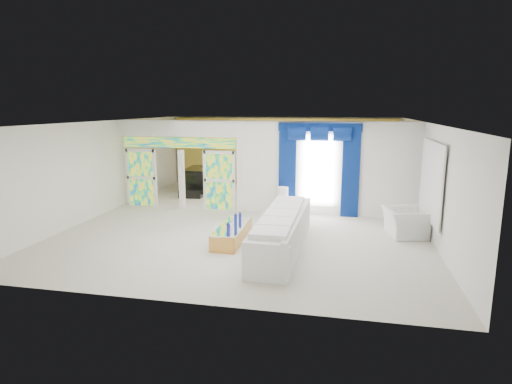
% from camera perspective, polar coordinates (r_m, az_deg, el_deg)
% --- Properties ---
extents(floor, '(12.00, 12.00, 0.00)m').
position_cam_1_polar(floor, '(13.44, -0.21, -3.57)').
color(floor, '#B7AF9E').
rests_on(floor, ground).
extents(dividing_wall, '(5.70, 0.18, 3.00)m').
position_cam_1_polar(dividing_wall, '(13.86, 9.40, 3.06)').
color(dividing_wall, white).
rests_on(dividing_wall, ground).
extents(dividing_header, '(4.30, 0.18, 0.55)m').
position_cam_1_polar(dividing_header, '(14.81, -10.36, 8.32)').
color(dividing_header, white).
rests_on(dividing_header, dividing_wall).
extents(stained_panel_left, '(0.95, 0.04, 2.00)m').
position_cam_1_polar(stained_panel_left, '(15.57, -15.00, 1.87)').
color(stained_panel_left, '#994C3F').
rests_on(stained_panel_left, ground).
extents(stained_panel_right, '(0.95, 0.04, 2.00)m').
position_cam_1_polar(stained_panel_right, '(14.52, -4.90, 1.55)').
color(stained_panel_right, '#994C3F').
rests_on(stained_panel_right, ground).
extents(stained_transom, '(4.00, 0.05, 0.35)m').
position_cam_1_polar(stained_transom, '(14.84, -10.29, 6.49)').
color(stained_transom, '#994C3F').
rests_on(stained_transom, dividing_header).
extents(window_pane, '(1.00, 0.02, 2.30)m').
position_cam_1_polar(window_pane, '(13.78, 8.34, 2.84)').
color(window_pane, white).
rests_on(window_pane, dividing_wall).
extents(blue_drape_left, '(0.55, 0.10, 2.80)m').
position_cam_1_polar(blue_drape_left, '(13.85, 4.19, 2.76)').
color(blue_drape_left, '#031344').
rests_on(blue_drape_left, ground).
extents(blue_drape_right, '(0.55, 0.10, 2.80)m').
position_cam_1_polar(blue_drape_right, '(13.73, 12.50, 2.45)').
color(blue_drape_right, '#031344').
rests_on(blue_drape_right, ground).
extents(blue_pelmet, '(2.60, 0.12, 0.25)m').
position_cam_1_polar(blue_pelmet, '(13.61, 8.50, 8.53)').
color(blue_pelmet, '#031344').
rests_on(blue_pelmet, dividing_wall).
extents(wall_mirror, '(0.04, 2.70, 1.90)m').
position_cam_1_polar(wall_mirror, '(12.07, 22.32, 1.39)').
color(wall_mirror, white).
rests_on(wall_mirror, ground).
extents(gold_curtains, '(9.70, 0.12, 2.90)m').
position_cam_1_polar(gold_curtains, '(18.90, 3.53, 5.36)').
color(gold_curtains, '#AF822A').
rests_on(gold_curtains, ground).
extents(white_sofa, '(1.01, 4.30, 0.82)m').
position_cam_1_polar(white_sofa, '(10.54, 3.50, -5.50)').
color(white_sofa, silver).
rests_on(white_sofa, ground).
extents(coffee_table, '(0.66, 1.88, 0.41)m').
position_cam_1_polar(coffee_table, '(11.14, -3.21, -5.64)').
color(coffee_table, '#C2873C').
rests_on(coffee_table, ground).
extents(console_table, '(1.15, 0.47, 0.37)m').
position_cam_1_polar(console_table, '(13.65, 4.77, -2.57)').
color(console_table, white).
rests_on(console_table, ground).
extents(table_lamp, '(0.36, 0.36, 0.58)m').
position_cam_1_polar(table_lamp, '(13.58, 3.55, -0.56)').
color(table_lamp, silver).
rests_on(table_lamp, console_table).
extents(armchair, '(1.23, 1.34, 0.76)m').
position_cam_1_polar(armchair, '(12.28, 19.15, -3.82)').
color(armchair, silver).
rests_on(armchair, ground).
extents(grand_piano, '(1.48, 1.90, 0.93)m').
position_cam_1_polar(grand_piano, '(18.06, -6.97, 1.72)').
color(grand_piano, black).
rests_on(grand_piano, ground).
extents(piano_bench, '(0.89, 0.37, 0.29)m').
position_cam_1_polar(piano_bench, '(16.64, -8.71, -0.28)').
color(piano_bench, black).
rests_on(piano_bench, ground).
extents(tv_console, '(0.57, 0.53, 0.75)m').
position_cam_1_polar(tv_console, '(16.95, -14.26, 0.50)').
color(tv_console, '#A68653').
rests_on(tv_console, ground).
extents(chandelier, '(0.60, 0.60, 0.60)m').
position_cam_1_polar(chandelier, '(16.88, -5.52, 8.54)').
color(chandelier, gold).
rests_on(chandelier, ceiling).
extents(decanters, '(0.23, 1.16, 0.29)m').
position_cam_1_polar(decanters, '(11.05, -2.99, -4.14)').
color(decanters, '#171698').
rests_on(decanters, coffee_table).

